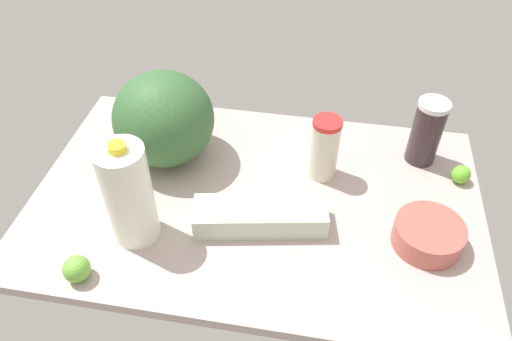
% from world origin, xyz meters
% --- Properties ---
extents(countertop, '(1.20, 0.76, 0.03)m').
position_xyz_m(countertop, '(0.00, 0.00, 0.01)').
color(countertop, '#B4A09C').
rests_on(countertop, ground).
extents(mixing_bowl, '(0.17, 0.17, 0.06)m').
position_xyz_m(mixing_bowl, '(0.44, -0.08, 0.06)').
color(mixing_bowl, '#B0554B').
rests_on(mixing_bowl, countertop).
extents(egg_carton, '(0.35, 0.16, 0.07)m').
position_xyz_m(egg_carton, '(0.03, -0.09, 0.06)').
color(egg_carton, beige).
rests_on(egg_carton, countertop).
extents(milk_jug, '(0.11, 0.11, 0.29)m').
position_xyz_m(milk_jug, '(-0.27, -0.17, 0.17)').
color(milk_jug, white).
rests_on(milk_jug, countertop).
extents(watermelon, '(0.28, 0.28, 0.27)m').
position_xyz_m(watermelon, '(-0.28, 0.13, 0.16)').
color(watermelon, '#356233').
rests_on(watermelon, countertop).
extents(tumbler_cup, '(0.08, 0.08, 0.19)m').
position_xyz_m(tumbler_cup, '(0.17, 0.12, 0.12)').
color(tumbler_cup, beige).
rests_on(tumbler_cup, countertop).
extents(shaker_bottle, '(0.09, 0.09, 0.20)m').
position_xyz_m(shaker_bottle, '(0.44, 0.24, 0.13)').
color(shaker_bottle, '#35272B').
rests_on(shaker_bottle, countertop).
extents(lime_far_back, '(0.06, 0.06, 0.06)m').
position_xyz_m(lime_far_back, '(-0.36, -0.32, 0.06)').
color(lime_far_back, '#6EB83F').
rests_on(lime_far_back, countertop).
extents(lime_by_jug, '(0.05, 0.05, 0.05)m').
position_xyz_m(lime_by_jug, '(0.55, 0.16, 0.06)').
color(lime_by_jug, '#64BA2E').
rests_on(lime_by_jug, countertop).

